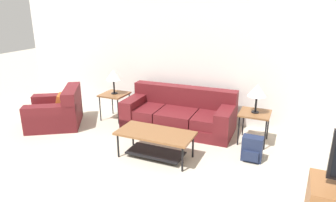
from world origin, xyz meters
name	(u,v)px	position (x,y,z in m)	size (l,w,h in m)	color
wall_back	(193,61)	(0.00, 4.34, 1.30)	(8.92, 0.06, 2.60)	white
couch	(179,115)	(-0.04, 3.67, 0.29)	(2.25, 1.02, 0.82)	maroon
armchair	(57,112)	(-2.48, 2.81, 0.28)	(1.41, 1.42, 0.80)	maroon
coffee_table	(155,139)	(0.05, 2.35, 0.34)	(1.27, 0.61, 0.45)	brown
side_table_left	(115,96)	(-1.55, 3.60, 0.53)	(0.54, 0.56, 0.59)	brown
side_table_right	(255,115)	(1.46, 3.60, 0.53)	(0.54, 0.56, 0.59)	brown
table_lamp_left	(113,75)	(-1.55, 3.60, 1.00)	(0.33, 0.33, 0.53)	black
table_lamp_right	(257,91)	(1.46, 3.60, 1.00)	(0.33, 0.33, 0.53)	black
backpack	(252,149)	(1.55, 2.88, 0.20)	(0.33, 0.27, 0.42)	#1E2847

